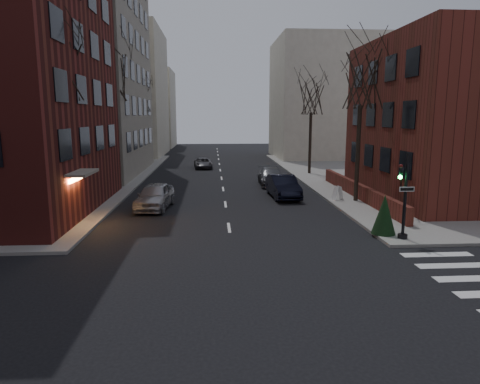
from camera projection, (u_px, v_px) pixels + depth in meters
The scene contains 21 objects.
ground at pixel (248, 352), 10.65m from camera, with size 160.00×160.00×0.00m, color black.
building_left_tan at pixel (40, 28), 40.50m from camera, with size 18.00×18.00×28.00m, color gray.
building_right_brick at pixel (464, 120), 29.39m from camera, with size 12.00×14.00×11.00m, color maroon.
low_wall_right at pixel (358, 191), 29.79m from camera, with size 0.35×16.00×1.00m, color maroon.
building_distant_la at pixel (114, 93), 62.14m from camera, with size 14.00×16.00×18.00m, color beige.
building_distant_ra at pixel (326, 100), 59.31m from camera, with size 14.00×14.00×16.00m, color beige.
building_distant_lb at pixel (146, 109), 79.32m from camera, with size 10.00×12.00×14.00m, color beige.
traffic_signal at pixel (404, 201), 19.65m from camera, with size 0.76×0.44×4.00m.
tree_left_a at pixel (59, 64), 22.35m from camera, with size 4.18×4.18×10.26m.
tree_left_b at pixel (111, 76), 34.06m from camera, with size 4.40×4.40×10.80m.
tree_left_c at pixel (141, 95), 47.97m from camera, with size 3.96×3.96×9.72m.
tree_right_a at pixel (361, 80), 27.48m from camera, with size 3.96×3.96×9.72m.
tree_right_b at pixel (311, 97), 41.31m from camera, with size 3.74×3.74×9.18m.
streetlamp_near at pixel (110, 137), 30.99m from camera, with size 0.36×0.36×6.28m.
streetlamp_far at pixel (150, 129), 50.64m from camera, with size 0.36×0.36×6.28m.
parked_sedan at pixel (283, 186), 30.56m from camera, with size 1.72×4.93×1.62m, color black.
car_lane_silver at pixel (155, 196), 26.90m from camera, with size 1.90×4.72×1.61m, color #9E9EA3.
car_lane_gray at pixel (271, 177), 36.07m from camera, with size 2.03×5.00×1.45m, color #404146.
car_lane_far at pixel (203, 163), 47.65m from camera, with size 1.90×4.11×1.14m, color #3A393E.
sandwich_board at pixel (338, 193), 29.07m from camera, with size 0.42×0.59×0.94m, color white.
evergreen_shrub at pixel (384, 214), 20.59m from camera, with size 1.15×1.15×1.92m, color black.
Camera 1 is at (-0.82, -9.75, 5.80)m, focal length 32.00 mm.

